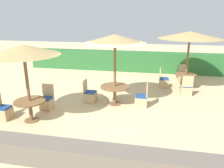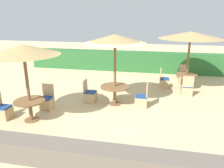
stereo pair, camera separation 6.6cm
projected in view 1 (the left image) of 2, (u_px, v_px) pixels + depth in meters
name	position (u px, v px, depth m)	size (l,w,h in m)	color
ground_plane	(109.00, 112.00, 8.08)	(40.00, 40.00, 0.00)	#D1BA8C
hedge_row	(129.00, 61.00, 13.80)	(13.00, 0.70, 1.24)	#2D6B33
stone_border	(82.00, 156.00, 5.12)	(10.00, 0.56, 0.55)	#6B6056
parasol_front_left	(23.00, 50.00, 6.70)	(2.28, 2.28, 2.57)	brown
round_table_front_left	(30.00, 105.00, 7.26)	(1.02, 1.02, 0.73)	brown
patio_chair_front_left_north	(47.00, 102.00, 8.30)	(0.46, 0.46, 0.93)	tan
patio_chair_front_left_west	(3.00, 112.00, 7.48)	(0.46, 0.46, 0.93)	tan
parasol_center	(115.00, 39.00, 8.01)	(2.33, 2.33, 2.76)	brown
round_table_center	(115.00, 90.00, 8.61)	(1.15, 1.15, 0.76)	brown
patio_chair_center_west	(90.00, 96.00, 8.94)	(0.46, 0.46, 0.93)	tan
patio_chair_center_east	(142.00, 100.00, 8.50)	(0.46, 0.46, 0.93)	tan
parasol_back_right	(190.00, 35.00, 9.90)	(2.89, 2.89, 2.72)	brown
round_table_back_right	(186.00, 77.00, 10.50)	(1.01, 1.01, 0.72)	brown
patio_chair_back_right_north	(183.00, 78.00, 11.53)	(0.46, 0.46, 0.93)	tan
patio_chair_back_right_south	(186.00, 89.00, 9.71)	(0.46, 0.46, 0.93)	tan
patio_chair_back_right_west	(163.00, 82.00, 10.81)	(0.46, 0.46, 0.93)	tan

